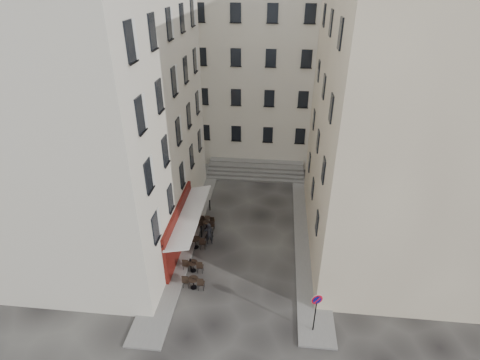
# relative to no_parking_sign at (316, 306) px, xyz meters

# --- Properties ---
(ground) EXTENTS (90.00, 90.00, 0.00)m
(ground) POSITION_rel_no_parking_sign_xyz_m (-4.30, 4.94, -1.90)
(ground) COLOR black
(ground) RESTS_ON ground
(sidewalk_left) EXTENTS (2.00, 22.00, 0.12)m
(sidewalk_left) POSITION_rel_no_parking_sign_xyz_m (-8.80, 8.94, -1.84)
(sidewalk_left) COLOR slate
(sidewalk_left) RESTS_ON ground
(sidewalk_right) EXTENTS (2.00, 18.00, 0.12)m
(sidewalk_right) POSITION_rel_no_parking_sign_xyz_m (0.20, 7.94, -1.84)
(sidewalk_right) COLOR slate
(sidewalk_right) RESTS_ON ground
(building_left) EXTENTS (12.20, 16.20, 20.60)m
(building_left) POSITION_rel_no_parking_sign_xyz_m (-14.80, 7.94, 8.40)
(building_left) COLOR beige
(building_left) RESTS_ON ground
(building_right) EXTENTS (12.20, 14.20, 18.60)m
(building_right) POSITION_rel_no_parking_sign_xyz_m (6.20, 8.44, 7.41)
(building_right) COLOR tan
(building_right) RESTS_ON ground
(building_back) EXTENTS (18.20, 10.20, 18.60)m
(building_back) POSITION_rel_no_parking_sign_xyz_m (-5.30, 23.94, 7.41)
(building_back) COLOR beige
(building_back) RESTS_ON ground
(cafe_storefront) EXTENTS (1.74, 7.30, 3.50)m
(cafe_storefront) POSITION_rel_no_parking_sign_xyz_m (-8.62, 5.94, -0.03)
(cafe_storefront) COLOR #4A100A
(cafe_storefront) RESTS_ON ground
(stone_steps) EXTENTS (9.00, 3.15, 0.80)m
(stone_steps) POSITION_rel_no_parking_sign_xyz_m (-4.30, 17.52, -1.50)
(stone_steps) COLOR #605E5B
(stone_steps) RESTS_ON ground
(bollard_near) EXTENTS (0.12, 0.12, 0.98)m
(bollard_near) POSITION_rel_no_parking_sign_xyz_m (-7.55, 3.94, -1.38)
(bollard_near) COLOR black
(bollard_near) RESTS_ON ground
(bollard_mid) EXTENTS (0.12, 0.12, 0.98)m
(bollard_mid) POSITION_rel_no_parking_sign_xyz_m (-7.55, 7.44, -1.38)
(bollard_mid) COLOR black
(bollard_mid) RESTS_ON ground
(bollard_far) EXTENTS (0.12, 0.12, 0.98)m
(bollard_far) POSITION_rel_no_parking_sign_xyz_m (-7.55, 10.94, -1.38)
(bollard_far) COLOR black
(bollard_far) RESTS_ON ground
(no_parking_sign) EXTENTS (0.59, 0.23, 2.69)m
(no_parking_sign) POSITION_rel_no_parking_sign_xyz_m (0.00, 0.00, 0.00)
(no_parking_sign) COLOR black
(no_parking_sign) RESTS_ON ground
(bistro_table_a) EXTENTS (1.36, 0.64, 0.95)m
(bistro_table_a) POSITION_rel_no_parking_sign_xyz_m (-7.05, 2.45, -1.42)
(bistro_table_a) COLOR black
(bistro_table_a) RESTS_ON ground
(bistro_table_b) EXTENTS (1.34, 0.63, 0.94)m
(bistro_table_b) POSITION_rel_no_parking_sign_xyz_m (-7.38, 3.89, -1.42)
(bistro_table_b) COLOR black
(bistro_table_b) RESTS_ON ground
(bistro_table_c) EXTENTS (1.43, 0.67, 1.01)m
(bistro_table_c) POSITION_rel_no_parking_sign_xyz_m (-7.70, 6.22, -1.39)
(bistro_table_c) COLOR black
(bistro_table_c) RESTS_ON ground
(bistro_table_d) EXTENTS (1.22, 0.57, 0.86)m
(bistro_table_d) POSITION_rel_no_parking_sign_xyz_m (-7.34, 8.39, -1.47)
(bistro_table_d) COLOR black
(bistro_table_d) RESTS_ON ground
(bistro_table_e) EXTENTS (1.14, 0.54, 0.80)m
(bistro_table_e) POSITION_rel_no_parking_sign_xyz_m (-7.39, 9.01, -1.49)
(bistro_table_e) COLOR black
(bistro_table_e) RESTS_ON ground
(pedestrian) EXTENTS (0.74, 0.60, 1.74)m
(pedestrian) POSITION_rel_no_parking_sign_xyz_m (-6.85, 6.77, -1.03)
(pedestrian) COLOR black
(pedestrian) RESTS_ON ground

